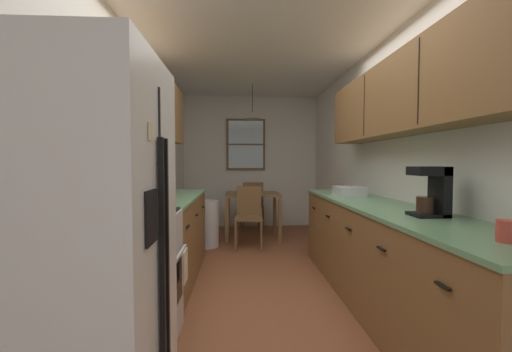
{
  "coord_description": "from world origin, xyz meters",
  "views": [
    {
      "loc": [
        -0.25,
        -2.65,
        1.27
      ],
      "look_at": [
        -0.02,
        1.3,
        1.09
      ],
      "focal_mm": 22.29,
      "sensor_mm": 36.0,
      "label": 1
    }
  ],
  "objects": [
    {
      "name": "ground_plane",
      "position": [
        0.0,
        1.0,
        0.0
      ],
      "size": [
        12.0,
        12.0,
        0.0
      ],
      "primitive_type": "plane",
      "color": "brown"
    },
    {
      "name": "wall_left",
      "position": [
        -1.35,
        1.0,
        1.27
      ],
      "size": [
        0.1,
        9.0,
        2.55
      ],
      "primitive_type": "cube",
      "color": "white",
      "rests_on": "ground"
    },
    {
      "name": "wall_right",
      "position": [
        1.35,
        1.0,
        1.27
      ],
      "size": [
        0.1,
        9.0,
        2.55
      ],
      "primitive_type": "cube",
      "color": "white",
      "rests_on": "ground"
    },
    {
      "name": "wall_back",
      "position": [
        0.0,
        3.65,
        1.27
      ],
      "size": [
        4.4,
        0.1,
        2.55
      ],
      "primitive_type": "cube",
      "color": "white",
      "rests_on": "ground"
    },
    {
      "name": "ceiling_slab",
      "position": [
        0.0,
        1.0,
        2.59
      ],
      "size": [
        4.4,
        9.0,
        0.08
      ],
      "primitive_type": "cube",
      "color": "white"
    },
    {
      "name": "refrigerator",
      "position": [
        -0.95,
        -1.19,
        0.87
      ],
      "size": [
        0.73,
        0.75,
        1.74
      ],
      "color": "white",
      "rests_on": "ground"
    },
    {
      "name": "stove_range",
      "position": [
        -0.99,
        -0.47,
        0.47
      ],
      "size": [
        0.66,
        0.64,
        1.1
      ],
      "color": "silver",
      "rests_on": "ground"
    },
    {
      "name": "microwave_over_range",
      "position": [
        -1.11,
        -0.47,
        1.64
      ],
      "size": [
        0.39,
        0.57,
        0.31
      ],
      "color": "silver"
    },
    {
      "name": "counter_left",
      "position": [
        -1.0,
        0.77,
        0.45
      ],
      "size": [
        0.64,
        1.85,
        0.9
      ],
      "color": "brown",
      "rests_on": "ground"
    },
    {
      "name": "upper_cabinets_left",
      "position": [
        -1.14,
        0.72,
        1.85
      ],
      "size": [
        0.33,
        1.93,
        0.68
      ],
      "color": "brown"
    },
    {
      "name": "counter_right",
      "position": [
        1.0,
        -0.02,
        0.45
      ],
      "size": [
        0.64,
        3.14,
        0.9
      ],
      "color": "brown",
      "rests_on": "ground"
    },
    {
      "name": "upper_cabinets_right",
      "position": [
        1.14,
        -0.07,
        1.82
      ],
      "size": [
        0.33,
        2.82,
        0.63
      ],
      "color": "brown"
    },
    {
      "name": "dining_table",
      "position": [
        -0.01,
        2.62,
        0.63
      ],
      "size": [
        0.89,
        0.77,
        0.75
      ],
      "color": "brown",
      "rests_on": "ground"
    },
    {
      "name": "dining_chair_near",
      "position": [
        -0.09,
        2.03,
        0.5
      ],
      "size": [
        0.42,
        0.42,
        0.9
      ],
      "color": "brown",
      "rests_on": "ground"
    },
    {
      "name": "dining_chair_far",
      "position": [
        0.01,
        3.21,
        0.5
      ],
      "size": [
        0.45,
        0.45,
        0.9
      ],
      "color": "brown",
      "rests_on": "ground"
    },
    {
      "name": "pendant_light",
      "position": [
        -0.01,
        2.62,
        2.04
      ],
      "size": [
        0.28,
        0.28,
        0.56
      ],
      "color": "black"
    },
    {
      "name": "back_window",
      "position": [
        -0.09,
        3.58,
        1.61
      ],
      "size": [
        0.75,
        0.05,
        1.0
      ],
      "color": "brown"
    },
    {
      "name": "trash_bin",
      "position": [
        -0.7,
        2.09,
        0.35
      ],
      "size": [
        0.33,
        0.33,
        0.7
      ],
      "primitive_type": "cylinder",
      "color": "silver",
      "rests_on": "ground"
    },
    {
      "name": "storage_canister",
      "position": [
        -1.0,
        0.2,
        1.0
      ],
      "size": [
        0.12,
        0.12,
        0.2
      ],
      "color": "#D84C19",
      "rests_on": "counter_left"
    },
    {
      "name": "dish_towel",
      "position": [
        -0.64,
        -0.31,
        0.5
      ],
      "size": [
        0.02,
        0.16,
        0.24
      ],
      "primitive_type": "cube",
      "color": "beige"
    },
    {
      "name": "coffee_maker",
      "position": [
        1.07,
        -0.58,
        1.08
      ],
      "size": [
        0.22,
        0.18,
        0.34
      ],
      "color": "black",
      "rests_on": "counter_right"
    },
    {
      "name": "mug_by_coffeemaker",
      "position": [
        0.98,
        -1.27,
        0.95
      ],
      "size": [
        0.12,
        0.08,
        0.1
      ],
      "color": "#BF3F33",
      "rests_on": "counter_right"
    },
    {
      "name": "fruit_bowl",
      "position": [
        1.05,
        1.09,
        0.94
      ],
      "size": [
        0.23,
        0.23,
        0.09
      ],
      "color": "#597F9E",
      "rests_on": "counter_right"
    },
    {
      "name": "dish_rack",
      "position": [
        0.96,
        0.72,
        0.95
      ],
      "size": [
        0.28,
        0.34,
        0.1
      ],
      "primitive_type": "cube",
      "color": "silver",
      "rests_on": "counter_right"
    }
  ]
}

